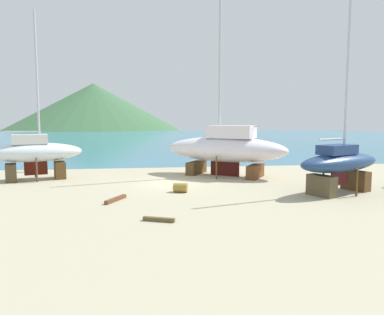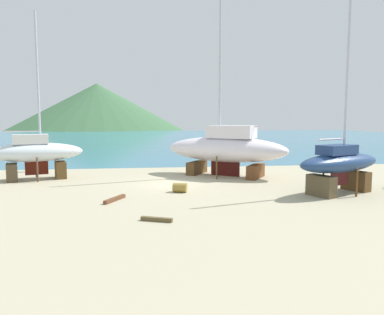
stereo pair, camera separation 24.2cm
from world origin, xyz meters
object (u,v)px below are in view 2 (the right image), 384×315
at_px(sailboat_small_center, 36,153).
at_px(sailboat_far_slipway, 226,148).
at_px(worker, 28,162).
at_px(barrel_tipped_center, 180,188).
at_px(sailboat_large_starboard, 340,164).

bearing_deg(sailboat_small_center, sailboat_far_slipway, -17.94).
bearing_deg(worker, sailboat_far_slipway, 0.12).
relative_size(sailboat_small_center, barrel_tipped_center, 14.69).
bearing_deg(sailboat_small_center, sailboat_large_starboard, -38.98).
bearing_deg(worker, sailboat_large_starboard, -13.95).
height_order(sailboat_small_center, barrel_tipped_center, sailboat_small_center).
relative_size(worker, barrel_tipped_center, 1.99).
xyz_separation_m(worker, barrel_tipped_center, (11.72, -10.04, -0.55)).
relative_size(sailboat_large_starboard, barrel_tipped_center, 13.80).
xyz_separation_m(sailboat_large_starboard, worker, (-21.00, 11.53, -0.92)).
height_order(sailboat_small_center, worker, sailboat_small_center).
xyz_separation_m(sailboat_small_center, worker, (-1.83, 4.12, -1.10)).
height_order(sailboat_far_slipway, sailboat_large_starboard, sailboat_far_slipway).
distance_m(sailboat_small_center, sailboat_far_slipway, 13.97).
bearing_deg(sailboat_small_center, worker, 96.12).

